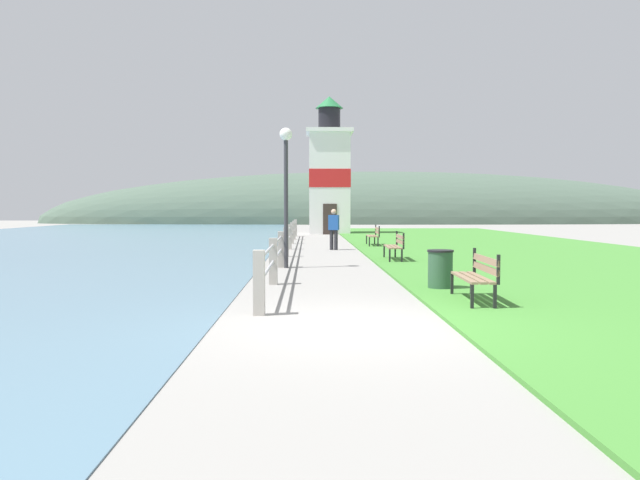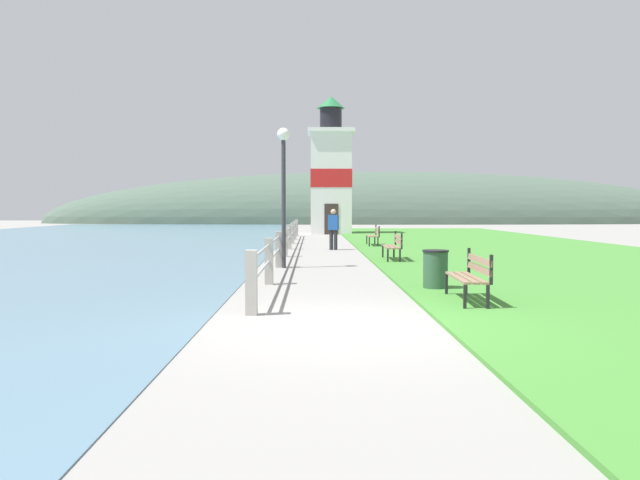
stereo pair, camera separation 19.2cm
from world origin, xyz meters
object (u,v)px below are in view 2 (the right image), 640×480
at_px(park_bench_near, 471,274).
at_px(park_bench_far, 374,234).
at_px(person_strolling, 333,228).
at_px(trash_bin, 435,270).
at_px(park_bench_midway, 394,245).
at_px(lamp_post, 284,171).
at_px(lighthouse, 331,175).

height_order(park_bench_near, park_bench_far, same).
bearing_deg(person_strolling, trash_bin, -154.13).
relative_size(park_bench_midway, park_bench_far, 0.96).
relative_size(park_bench_midway, lamp_post, 0.48).
relative_size(lighthouse, person_strolling, 5.49).
distance_m(park_bench_near, lamp_post, 7.98).
height_order(park_bench_near, lamp_post, lamp_post).
relative_size(lighthouse, trash_bin, 10.90).
bearing_deg(lighthouse, trash_bin, -87.45).
relative_size(park_bench_midway, trash_bin, 2.24).
xyz_separation_m(park_bench_midway, park_bench_far, (0.15, 7.83, 0.00)).
bearing_deg(park_bench_near, person_strolling, -80.07).
distance_m(park_bench_near, park_bench_midway, 8.91).
relative_size(park_bench_far, lamp_post, 0.49).
bearing_deg(person_strolling, park_bench_midway, -144.22).
distance_m(park_bench_midway, lamp_post, 4.59).
height_order(park_bench_far, person_strolling, person_strolling).
xyz_separation_m(park_bench_far, lighthouse, (-1.52, 14.24, 3.40)).
height_order(person_strolling, lamp_post, lamp_post).
relative_size(park_bench_far, person_strolling, 1.17).
relative_size(park_bench_near, person_strolling, 1.07).
relative_size(park_bench_far, trash_bin, 2.33).
bearing_deg(lighthouse, person_strolling, -91.28).
relative_size(park_bench_midway, person_strolling, 1.13).
distance_m(park_bench_midway, person_strolling, 5.84).
bearing_deg(lighthouse, park_bench_midway, -86.43).
bearing_deg(lamp_post, park_bench_far, 70.35).
bearing_deg(trash_bin, lamp_post, 123.87).
bearing_deg(park_bench_near, lighthouse, -84.81).
height_order(lighthouse, trash_bin, lighthouse).
height_order(park_bench_midway, lamp_post, lamp_post).
height_order(park_bench_midway, lighthouse, lighthouse).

